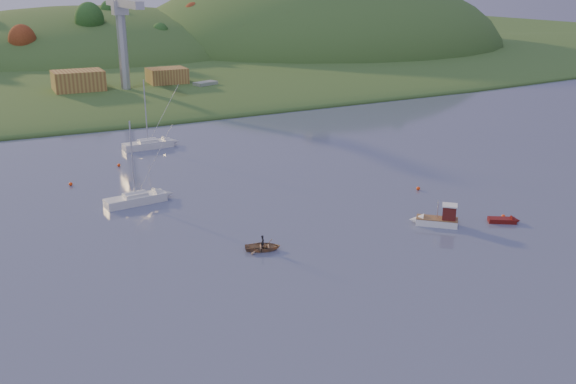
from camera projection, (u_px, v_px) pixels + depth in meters
name	position (u px, v px, depth m)	size (l,w,h in m)	color
ground	(493.00, 371.00, 46.46)	(500.00, 500.00, 0.00)	#3A3F60
far_shore	(52.00, 54.00, 241.16)	(620.00, 220.00, 1.50)	#284A1D
shore_slope	(83.00, 76.00, 186.14)	(640.00, 150.00, 7.00)	#284A1D
hill_center	(90.00, 58.00, 228.51)	(140.00, 120.00, 36.00)	#284A1D
hill_right	(318.00, 50.00, 252.16)	(150.00, 130.00, 60.00)	#284A1D
hillside_trees	(72.00, 68.00, 203.07)	(280.00, 50.00, 32.00)	#1F4A1A
wharf	(137.00, 93.00, 151.50)	(42.00, 16.00, 2.40)	slate
shed_west	(78.00, 81.00, 145.64)	(11.00, 8.00, 4.80)	brown
shed_east	(167.00, 76.00, 155.60)	(9.00, 7.00, 4.00)	brown
dock_crane	(123.00, 25.00, 142.09)	(3.20, 28.00, 20.30)	#B7B7BC
fishing_boat	(434.00, 219.00, 73.73)	(5.25, 4.90, 3.50)	white
sailboat_near	(148.00, 144.00, 107.08)	(8.39, 2.98, 11.45)	silver
sailboat_far	(135.00, 199.00, 80.72)	(7.89, 3.19, 10.64)	silver
canoe	(263.00, 247.00, 67.03)	(2.67, 3.74, 0.77)	#9B7855
paddler	(263.00, 244.00, 66.92)	(0.52, 0.34, 1.42)	black
red_tender	(508.00, 220.00, 74.64)	(3.78, 2.98, 1.25)	#5A100C
work_vessel	(206.00, 91.00, 154.79)	(14.06, 9.26, 3.41)	slate
buoy_0	(503.00, 217.00, 75.89)	(0.50, 0.50, 0.50)	#FA3E0D
buoy_1	(418.00, 188.00, 86.03)	(0.50, 0.50, 0.50)	#FA3E0D
buoy_2	(71.00, 184.00, 87.88)	(0.50, 0.50, 0.50)	#FA3E0D
buoy_3	(119.00, 165.00, 96.76)	(0.50, 0.50, 0.50)	#FA3E0D
buoy_4	(158.00, 195.00, 83.36)	(0.50, 0.50, 0.50)	#FA3E0D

